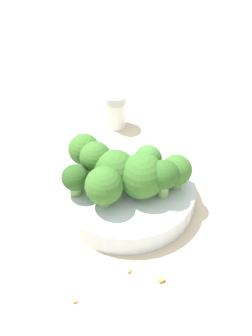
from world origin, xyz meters
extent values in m
plane|color=beige|center=(0.00, 0.00, 0.00)|extent=(3.00, 3.00, 0.00)
cylinder|color=silver|center=(0.00, 0.00, 0.02)|extent=(0.19, 0.19, 0.03)
cylinder|color=#7A9E5B|center=(0.01, -0.01, 0.04)|extent=(0.02, 0.02, 0.02)
sphere|color=#386B28|center=(0.01, -0.01, 0.06)|extent=(0.05, 0.05, 0.05)
cylinder|color=#84AD66|center=(-0.03, 0.01, 0.04)|extent=(0.02, 0.02, 0.02)
sphere|color=#3D7533|center=(-0.03, 0.01, 0.06)|extent=(0.04, 0.04, 0.04)
cylinder|color=#8EB770|center=(0.01, -0.06, 0.04)|extent=(0.02, 0.02, 0.03)
sphere|color=#386B28|center=(0.01, -0.06, 0.06)|extent=(0.04, 0.04, 0.04)
cylinder|color=#84AD66|center=(0.04, 0.00, 0.04)|extent=(0.02, 0.02, 0.02)
sphere|color=#386B28|center=(0.04, 0.00, 0.06)|extent=(0.05, 0.05, 0.05)
cylinder|color=#84AD66|center=(-0.01, 0.05, 0.05)|extent=(0.02, 0.02, 0.03)
sphere|color=#2D5B23|center=(-0.01, 0.05, 0.07)|extent=(0.04, 0.04, 0.04)
cylinder|color=#7A9E5B|center=(-0.04, 0.05, 0.04)|extent=(0.02, 0.02, 0.02)
sphere|color=#386B28|center=(-0.04, 0.05, 0.06)|extent=(0.04, 0.04, 0.04)
cylinder|color=#7A9E5B|center=(0.01, -0.04, 0.05)|extent=(0.02, 0.02, 0.03)
sphere|color=#386B28|center=(0.01, -0.04, 0.07)|extent=(0.04, 0.04, 0.04)
cylinder|color=#7A9E5B|center=(0.00, 0.03, 0.04)|extent=(0.02, 0.02, 0.02)
sphere|color=#386B28|center=(0.00, 0.03, 0.06)|extent=(0.06, 0.06, 0.06)
cylinder|color=#7A9E5B|center=(0.05, -0.04, 0.04)|extent=(0.02, 0.02, 0.02)
sphere|color=#28511E|center=(0.05, -0.04, 0.06)|extent=(0.03, 0.03, 0.03)
cylinder|color=silver|center=(-0.13, -0.12, 0.02)|extent=(0.03, 0.03, 0.05)
cylinder|color=#B7B7BC|center=(-0.13, -0.12, 0.05)|extent=(0.04, 0.04, 0.01)
cube|color=olive|center=(0.09, 0.07, 0.00)|extent=(0.01, 0.01, 0.01)
cube|color=#AD7F4C|center=(0.16, 0.05, 0.00)|extent=(0.01, 0.01, 0.01)
cube|color=#AD7F4C|center=(0.08, 0.11, 0.00)|extent=(0.01, 0.01, 0.01)
camera|label=1|loc=(0.35, 0.27, 0.46)|focal=50.00mm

